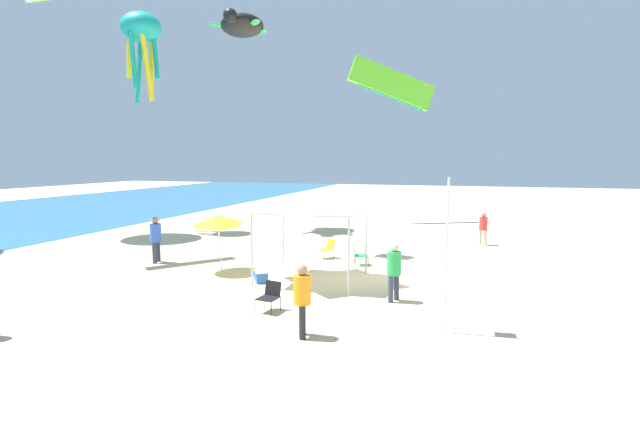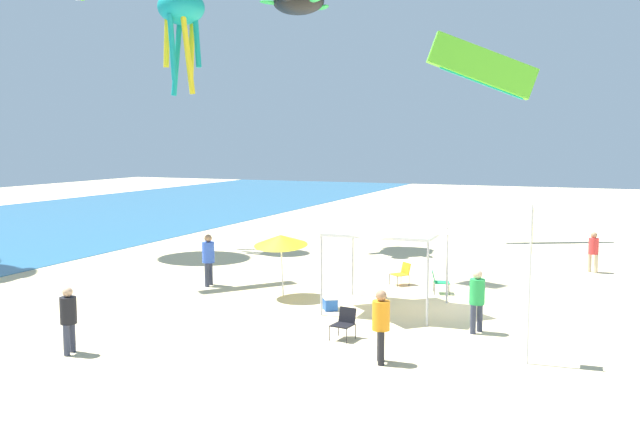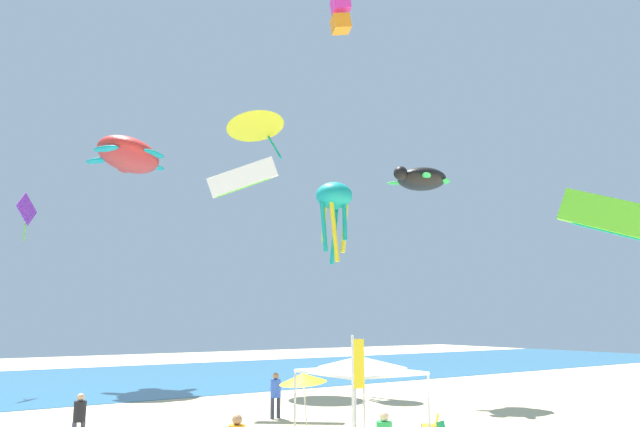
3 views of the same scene
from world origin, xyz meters
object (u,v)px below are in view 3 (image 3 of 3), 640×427
beach_umbrella (303,378)px  kite_parafoil_white (242,178)px  kite_turtle_black (421,179)px  kite_octopus_teal (334,200)px  kite_box_magenta (341,14)px  kite_turtle_red (128,156)px  kite_parafoil_lime (621,218)px  folding_chair_near_cooler (432,423)px  banner_flag (355,404)px  person_by_tent (276,391)px  canopy_tent (360,365)px  person_beachcomber (80,415)px  kite_delta_yellow (255,122)px  kite_diamond_purple (27,211)px

beach_umbrella → kite_parafoil_white: (0.57, 6.94, 9.43)m
kite_turtle_black → kite_octopus_teal: (-2.52, 5.07, -0.62)m
kite_box_magenta → kite_turtle_red: bearing=41.1°
kite_parafoil_lime → folding_chair_near_cooler: bearing=-116.9°
kite_box_magenta → banner_flag: bearing=168.0°
beach_umbrella → folding_chair_near_cooler: beach_umbrella is taller
person_by_tent → kite_turtle_black: kite_turtle_black is taller
canopy_tent → banner_flag: size_ratio=0.88×
person_beachcomber → kite_turtle_black: bearing=-9.4°
beach_umbrella → person_beachcomber: 7.91m
person_beachcomber → kite_parafoil_lime: bearing=-29.6°
canopy_tent → person_beachcomber: canopy_tent is taller
folding_chair_near_cooler → kite_turtle_black: 15.31m
beach_umbrella → kite_turtle_black: 15.02m
folding_chair_near_cooler → banner_flag: banner_flag is taller
canopy_tent → kite_delta_yellow: size_ratio=0.76×
person_beachcomber → kite_box_magenta: size_ratio=0.86×
kite_delta_yellow → kite_parafoil_lime: bearing=114.6°
person_by_tent → kite_parafoil_white: (-0.08, 3.66, 10.28)m
kite_box_magenta → beach_umbrella: bearing=148.8°
folding_chair_near_cooler → person_by_tent: bearing=-116.5°
person_by_tent → kite_box_magenta: size_ratio=0.96×
person_by_tent → kite_delta_yellow: 20.33m
banner_flag → folding_chair_near_cooler: bearing=35.0°
banner_flag → kite_octopus_teal: kite_octopus_teal is taller
person_by_tent → kite_octopus_teal: kite_octopus_teal is taller
folding_chair_near_cooler → kite_delta_yellow: bearing=-144.9°
beach_umbrella → kite_turtle_red: bearing=95.0°
kite_parafoil_lime → kite_parafoil_white: 19.34m
beach_umbrella → kite_diamond_purple: kite_diamond_purple is taller
folding_chair_near_cooler → kite_turtle_red: 28.67m
kite_box_magenta → kite_turtle_red: kite_box_magenta is taller
kite_parafoil_lime → kite_turtle_red: kite_turtle_red is taller
canopy_tent → person_by_tent: size_ratio=1.77×
beach_umbrella → kite_delta_yellow: bearing=70.9°
person_beachcomber → kite_box_magenta: 22.08m
kite_parafoil_white → kite_turtle_red: bearing=-48.1°
canopy_tent → kite_parafoil_white: (0.73, 10.73, 8.70)m
kite_turtle_black → kite_turtle_red: 20.81m
kite_delta_yellow → kite_octopus_teal: bearing=110.8°
person_beachcomber → kite_turtle_black: size_ratio=0.45×
banner_flag → person_by_tent: banner_flag is taller
person_beachcomber → kite_turtle_black: (17.90, 1.78, 11.08)m
kite_parafoil_lime → kite_parafoil_white: bearing=-148.3°
folding_chair_near_cooler → kite_diamond_purple: kite_diamond_purple is taller
kite_box_magenta → kite_octopus_teal: kite_box_magenta is taller
banner_flag → kite_diamond_purple: (-4.01, 28.54, 8.57)m
kite_turtle_red → kite_parafoil_lime: bearing=-132.4°
person_beachcomber → kite_parafoil_white: (8.10, 4.71, 10.41)m
banner_flag → kite_diamond_purple: kite_diamond_purple is taller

